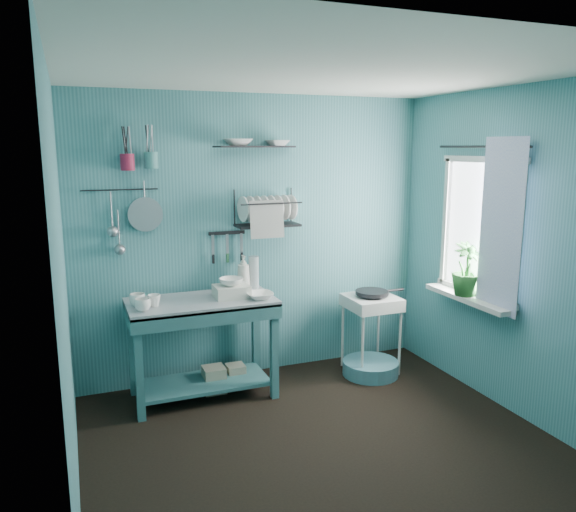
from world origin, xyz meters
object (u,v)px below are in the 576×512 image
object	(u,v)px
mug_mid	(154,301)
potted_plant	(467,269)
storage_tin_large	(214,379)
water_bottle	(254,272)
mug_right	(137,300)
wash_tub	(232,291)
mug_left	(143,305)
hotplate_stand	(371,334)
work_counter	(203,349)
utensil_cup_teal	(151,160)
frying_pan	(372,293)
colander	(145,214)
utensil_cup_magenta	(127,162)
storage_tin_small	(236,376)
dish_rack	(267,208)
floor_basin	(370,368)
soap_bottle	(243,272)

from	to	relation	value
mug_mid	potted_plant	world-z (taller)	potted_plant
storage_tin_large	water_bottle	bearing A→B (deg)	22.04
mug_right	wash_tub	distance (m)	0.75
mug_left	hotplate_stand	size ratio (longest dim) A/B	0.17
work_counter	utensil_cup_teal	bearing A→B (deg)	146.62
frying_pan	hotplate_stand	bearing A→B (deg)	0.00
utensil_cup_teal	colander	distance (m)	0.44
frying_pan	utensil_cup_teal	distance (m)	2.25
colander	potted_plant	bearing A→B (deg)	-21.44
mug_mid	wash_tub	world-z (taller)	wash_tub
hotplate_stand	storage_tin_large	bearing A→B (deg)	-176.57
utensil_cup_magenta	storage_tin_small	size ratio (longest dim) A/B	0.65
dish_rack	floor_basin	xyz separation A→B (m)	(0.86, -0.35, -1.46)
water_bottle	utensil_cup_magenta	bearing A→B (deg)	176.20
soap_bottle	utensil_cup_teal	bearing A→B (deg)	173.16
frying_pan	floor_basin	size ratio (longest dim) A/B	0.59
floor_basin	mug_mid	bearing A→B (deg)	178.33
water_bottle	storage_tin_small	size ratio (longest dim) A/B	1.40
wash_tub	mug_left	bearing A→B (deg)	-169.14
wash_tub	storage_tin_small	bearing A→B (deg)	63.43
mug_left	dish_rack	distance (m)	1.37
colander	storage_tin_large	distance (m)	1.50
water_bottle	storage_tin_small	distance (m)	0.91
potted_plant	utensil_cup_magenta	bearing A→B (deg)	160.07
floor_basin	frying_pan	bearing A→B (deg)	63.22
utensil_cup_teal	colander	size ratio (longest dim) A/B	0.46
storage_tin_large	mug_right	bearing A→B (deg)	-175.24
mug_mid	utensil_cup_teal	size ratio (longest dim) A/B	0.77
mug_mid	storage_tin_large	distance (m)	0.92
frying_pan	storage_tin_small	xyz separation A→B (m)	(-1.27, 0.10, -0.65)
storage_tin_large	frying_pan	bearing A→B (deg)	-2.74
water_bottle	frying_pan	size ratio (longest dim) A/B	0.93
mug_mid	floor_basin	distance (m)	2.07
mug_left	utensil_cup_teal	size ratio (longest dim) A/B	0.95
utensil_cup_teal	colander	bearing A→B (deg)	154.38
floor_basin	storage_tin_large	bearing A→B (deg)	173.36
mug_right	utensil_cup_teal	xyz separation A→B (m)	(0.19, 0.29, 1.06)
hotplate_stand	potted_plant	bearing A→B (deg)	-43.96
mug_mid	utensil_cup_teal	distance (m)	1.12
water_bottle	storage_tin_small	world-z (taller)	water_bottle
soap_bottle	storage_tin_large	world-z (taller)	soap_bottle
mug_left	potted_plant	xyz separation A→B (m)	(2.57, -0.49, 0.17)
work_counter	mug_right	xyz separation A→B (m)	(-0.50, 0.00, 0.47)
utensil_cup_teal	storage_tin_large	distance (m)	1.89
utensil_cup_magenta	storage_tin_large	world-z (taller)	utensil_cup_magenta
utensil_cup_magenta	utensil_cup_teal	xyz separation A→B (m)	(0.18, 0.00, 0.01)
colander	storage_tin_small	bearing A→B (deg)	-19.53
potted_plant	floor_basin	xyz separation A→B (m)	(-0.57, 0.53, -0.99)
hotplate_stand	work_counter	bearing A→B (deg)	-174.57
storage_tin_small	utensil_cup_magenta	bearing A→B (deg)	165.31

